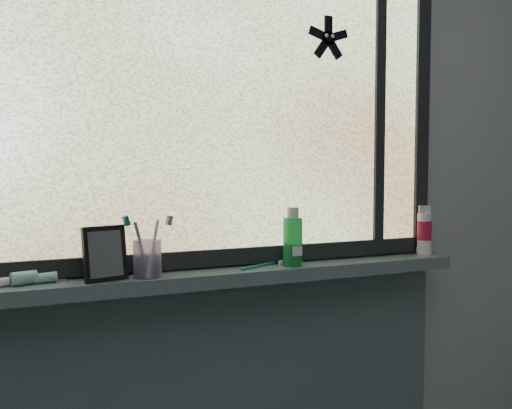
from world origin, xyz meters
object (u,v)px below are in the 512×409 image
Objects in this scene: toothbrush_cup at (147,259)px; cream_tube at (424,228)px; mouthwash_bottle at (293,237)px; vanity_mirror at (105,253)px.

toothbrush_cup is 0.96m from cream_tube.
mouthwash_bottle is 1.23× the size of cream_tube.
toothbrush_cup is at bearing 179.77° from mouthwash_bottle.
cream_tube is at bearing -13.30° from vanity_mirror.
cream_tube is at bearing 1.55° from toothbrush_cup.
mouthwash_bottle reaches higher than cream_tube.
cream_tube is (0.52, 0.03, 0.00)m from mouthwash_bottle.
vanity_mirror reaches higher than toothbrush_cup.
vanity_mirror is at bearing -178.18° from toothbrush_cup.
cream_tube reaches higher than toothbrush_cup.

